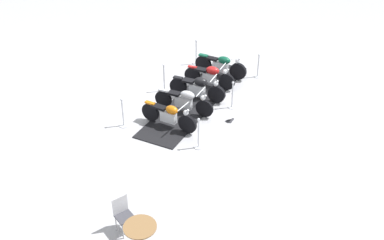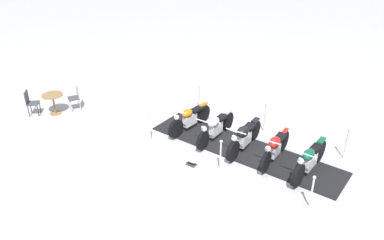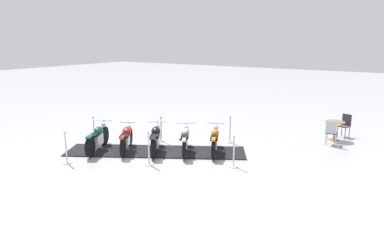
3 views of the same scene
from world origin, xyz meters
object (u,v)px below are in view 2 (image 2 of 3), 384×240
(motorcycle_maroon, at_px, (275,147))
(cafe_chair_near_table, at_px, (75,96))
(stanchion_left_rear, at_px, (345,149))
(cafe_chair_across_table, at_px, (31,101))
(stanchion_left_front, at_px, (199,103))
(motorcycle_chrome, at_px, (215,127))
(motorcycle_copper, at_px, (189,118))
(cafe_table, at_px, (53,99))
(motorcycle_forest, at_px, (309,160))
(stanchion_left_mid, at_px, (264,122))
(stanchion_right_mid, at_px, (220,160))
(stanchion_right_front, at_px, (150,131))
(stanchion_right_rear, at_px, (311,196))
(motorcycle_black, at_px, (244,137))
(info_placard, at_px, (191,163))

(motorcycle_maroon, bearing_deg, cafe_chair_near_table, -84.14)
(stanchion_left_rear, bearing_deg, cafe_chair_across_table, -129.46)
(stanchion_left_front, bearing_deg, motorcycle_chrome, -11.04)
(motorcycle_copper, distance_m, cafe_table, 5.30)
(cafe_chair_across_table, bearing_deg, cafe_chair_near_table, 10.28)
(stanchion_left_front, bearing_deg, motorcycle_forest, 13.39)
(stanchion_left_mid, xyz_separation_m, stanchion_right_mid, (1.39, -2.45, -0.02))
(stanchion_right_front, distance_m, cafe_chair_across_table, 5.04)
(motorcycle_forest, relative_size, stanchion_right_mid, 1.94)
(stanchion_right_rear, xyz_separation_m, cafe_chair_across_table, (-8.51, -6.19, 0.18))
(motorcycle_black, height_order, motorcycle_forest, motorcycle_forest)
(motorcycle_copper, relative_size, stanchion_right_rear, 1.94)
(motorcycle_black, height_order, stanchion_left_mid, stanchion_left_mid)
(cafe_chair_near_table, bearing_deg, motorcycle_copper, 132.19)
(stanchion_right_mid, height_order, cafe_chair_across_table, stanchion_right_mid)
(motorcycle_copper, xyz_separation_m, stanchion_left_rear, (3.59, 3.69, -0.12))
(stanchion_right_mid, bearing_deg, motorcycle_black, 119.53)
(cafe_table, bearing_deg, stanchion_right_mid, 34.62)
(motorcycle_black, height_order, stanchion_right_front, stanchion_right_front)
(motorcycle_maroon, distance_m, cafe_chair_across_table, 9.13)
(stanchion_right_front, height_order, stanchion_right_mid, stanchion_right_front)
(motorcycle_maroon, height_order, info_placard, motorcycle_maroon)
(stanchion_left_rear, xyz_separation_m, cafe_table, (-6.86, -7.85, 0.23))
(stanchion_right_rear, distance_m, stanchion_left_rear, 2.82)
(motorcycle_copper, relative_size, stanchion_right_front, 1.81)
(motorcycle_black, xyz_separation_m, motorcycle_maroon, (0.94, 0.53, 0.02))
(motorcycle_copper, relative_size, motorcycle_black, 1.02)
(stanchion_left_front, bearing_deg, stanchion_right_rear, 2.72)
(motorcycle_maroon, height_order, stanchion_right_rear, stanchion_right_rear)
(motorcycle_copper, relative_size, cafe_table, 2.51)
(motorcycle_maroon, height_order, cafe_table, motorcycle_maroon)
(cafe_chair_near_table, height_order, cafe_chair_across_table, cafe_chair_near_table)
(info_placard, relative_size, cafe_chair_near_table, 0.38)
(motorcycle_maroon, height_order, motorcycle_forest, motorcycle_forest)
(motorcycle_maroon, xyz_separation_m, stanchion_right_rear, (2.15, -0.36, -0.15))
(motorcycle_copper, height_order, stanchion_left_mid, stanchion_left_mid)
(motorcycle_copper, bearing_deg, stanchion_right_rear, 78.39)
(motorcycle_copper, xyz_separation_m, motorcycle_maroon, (2.83, 1.60, 0.03))
(cafe_chair_across_table, bearing_deg, stanchion_right_rear, -36.37)
(stanchion_left_mid, distance_m, info_placard, 3.23)
(stanchion_left_front, height_order, cafe_chair_across_table, stanchion_left_front)
(stanchion_right_rear, height_order, cafe_table, stanchion_right_rear)
(motorcycle_copper, height_order, stanchion_right_front, stanchion_right_front)
(stanchion_left_mid, height_order, cafe_chair_across_table, stanchion_left_mid)
(cafe_table, bearing_deg, stanchion_left_front, 68.28)
(stanchion_left_rear, distance_m, cafe_chair_across_table, 11.19)
(stanchion_right_front, height_order, info_placard, stanchion_right_front)
(motorcycle_black, distance_m, cafe_chair_across_table, 8.09)
(stanchion_right_rear, height_order, cafe_chair_across_table, stanchion_right_rear)
(motorcycle_forest, height_order, stanchion_left_mid, stanchion_left_mid)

